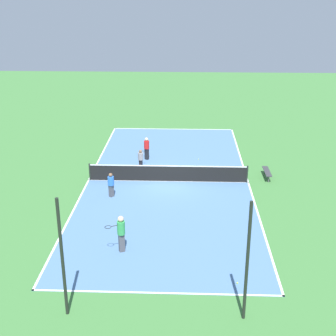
% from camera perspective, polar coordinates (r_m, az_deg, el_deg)
% --- Properties ---
extents(ground_plane, '(80.00, 80.00, 0.00)m').
position_cam_1_polar(ground_plane, '(29.28, -0.00, -1.64)').
color(ground_plane, '#3D7538').
extents(court_surface, '(10.10, 23.01, 0.02)m').
position_cam_1_polar(court_surface, '(29.28, -0.00, -1.62)').
color(court_surface, '#4C729E').
rests_on(court_surface, ground_plane).
extents(tennis_net, '(9.90, 0.10, 1.09)m').
position_cam_1_polar(tennis_net, '(29.06, -0.00, -0.59)').
color(tennis_net, black).
rests_on(tennis_net, court_surface).
extents(bench, '(0.36, 1.80, 0.45)m').
position_cam_1_polar(bench, '(30.36, 11.98, -0.47)').
color(bench, '#333338').
rests_on(bench, ground_plane).
extents(player_baseline_gray, '(0.45, 0.97, 1.38)m').
position_cam_1_polar(player_baseline_gray, '(30.90, -3.35, 1.17)').
color(player_baseline_gray, black).
rests_on(player_baseline_gray, court_surface).
extents(player_coach_red, '(0.50, 0.50, 1.60)m').
position_cam_1_polar(player_coach_red, '(32.68, -2.62, 2.56)').
color(player_coach_red, black).
rests_on(player_coach_red, court_surface).
extents(player_near_blue, '(0.51, 0.51, 1.45)m').
position_cam_1_polar(player_near_blue, '(27.05, -6.97, -1.89)').
color(player_near_blue, '#4C4C51').
rests_on(player_near_blue, court_surface).
extents(player_far_green, '(0.99, 0.68, 1.80)m').
position_cam_1_polar(player_far_green, '(21.45, -5.75, -7.67)').
color(player_far_green, '#4C4C51').
rests_on(player_far_green, court_surface).
extents(tennis_ball_left_sideline, '(0.07, 0.07, 0.07)m').
position_cam_1_polar(tennis_ball_left_sideline, '(19.94, 8.45, -13.69)').
color(tennis_ball_left_sideline, '#CCE033').
rests_on(tennis_ball_left_sideline, court_surface).
extents(tennis_ball_far_baseline, '(0.07, 0.07, 0.07)m').
position_cam_1_polar(tennis_ball_far_baseline, '(32.94, 3.74, 1.08)').
color(tennis_ball_far_baseline, '#CCE033').
rests_on(tennis_ball_far_baseline, court_surface).
extents(fence_post_back_left, '(0.12, 0.12, 4.75)m').
position_cam_1_polar(fence_post_back_left, '(16.93, 9.64, -11.30)').
color(fence_post_back_left, black).
rests_on(fence_post_back_left, ground_plane).
extents(fence_post_back_right, '(0.12, 0.12, 4.75)m').
position_cam_1_polar(fence_post_back_right, '(17.32, -12.76, -10.74)').
color(fence_post_back_right, black).
rests_on(fence_post_back_right, ground_plane).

